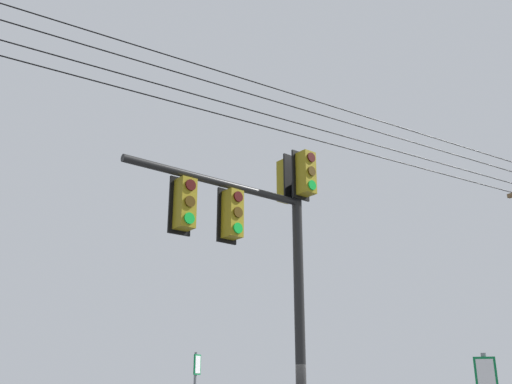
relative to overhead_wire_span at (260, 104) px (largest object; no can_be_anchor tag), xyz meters
name	(u,v)px	position (x,y,z in m)	size (l,w,h in m)	color
signal_mast_assembly	(267,238)	(-0.11, 0.08, -2.87)	(4.05, 1.45, 6.75)	black
overhead_wire_span	(260,104)	(0.00, 0.00, 0.00)	(19.65, 2.25, 1.04)	black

